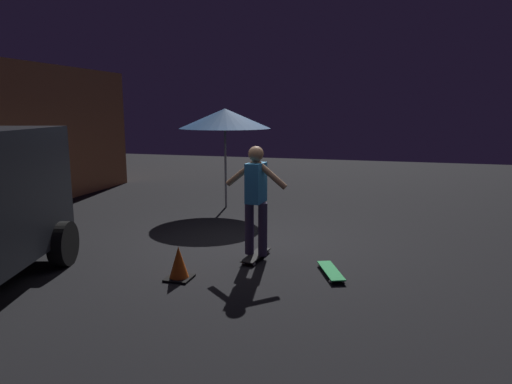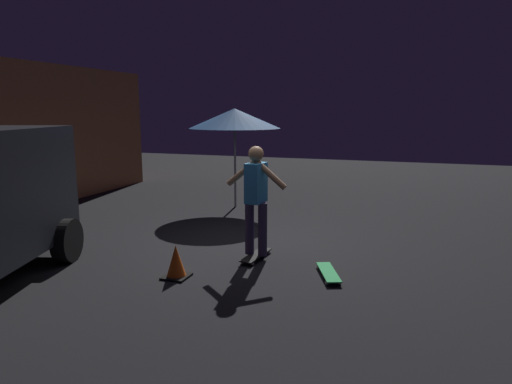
# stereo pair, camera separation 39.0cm
# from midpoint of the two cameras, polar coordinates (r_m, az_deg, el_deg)

# --- Properties ---
(ground_plane) EXTENTS (28.00, 28.00, 0.00)m
(ground_plane) POSITION_cam_midpoint_polar(r_m,az_deg,el_deg) (7.63, 0.41, -6.95)
(ground_plane) COLOR black
(patio_umbrella) EXTENTS (2.10, 2.10, 2.30)m
(patio_umbrella) POSITION_cam_midpoint_polar(r_m,az_deg,el_deg) (10.47, -1.64, 9.27)
(patio_umbrella) COLOR slate
(patio_umbrella) RESTS_ON ground_plane
(skateboard_ridden) EXTENTS (0.80, 0.28, 0.07)m
(skateboard_ridden) POSITION_cam_midpoint_polar(r_m,az_deg,el_deg) (7.02, 1.60, -8.02)
(skateboard_ridden) COLOR black
(skateboard_ridden) RESTS_ON ground_plane
(skateboard_spare) EXTENTS (0.80, 0.48, 0.07)m
(skateboard_spare) POSITION_cam_midpoint_polar(r_m,az_deg,el_deg) (6.42, 10.90, -9.99)
(skateboard_spare) COLOR green
(skateboard_spare) RESTS_ON ground_plane
(skater) EXTENTS (0.40, 0.99, 1.67)m
(skater) POSITION_cam_midpoint_polar(r_m,az_deg,el_deg) (6.77, 1.65, -0.12)
(skater) COLOR #382D4C
(skater) RESTS_ON skateboard_ridden
(traffic_cone) EXTENTS (0.34, 0.34, 0.46)m
(traffic_cone) POSITION_cam_midpoint_polar(r_m,az_deg,el_deg) (6.28, -8.32, -8.86)
(traffic_cone) COLOR black
(traffic_cone) RESTS_ON ground_plane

